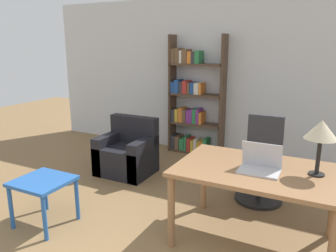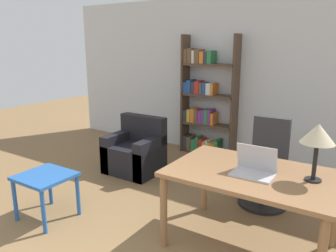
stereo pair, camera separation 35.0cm
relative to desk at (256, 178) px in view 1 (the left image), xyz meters
The scene contains 8 objects.
wall_back 2.67m from the desk, 104.66° to the left, with size 8.00×0.06×2.70m.
desk is the anchor object (origin of this frame).
laptop 0.16m from the desk, 57.98° to the right, with size 0.37×0.25×0.26m.
table_lamp 0.71m from the desk, ahead, with size 0.28×0.28×0.50m.
office_chair 1.03m from the desk, 97.91° to the left, with size 0.58×0.58×1.06m.
side_table_blue 2.21m from the desk, 161.83° to the right, with size 0.56×0.53×0.51m.
armchair 2.35m from the desk, 155.83° to the left, with size 0.78×0.66×0.84m.
bookshelf 2.85m from the desk, 125.49° to the left, with size 0.98×0.28×2.07m.
Camera 1 is at (1.21, -0.93, 1.90)m, focal length 35.00 mm.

